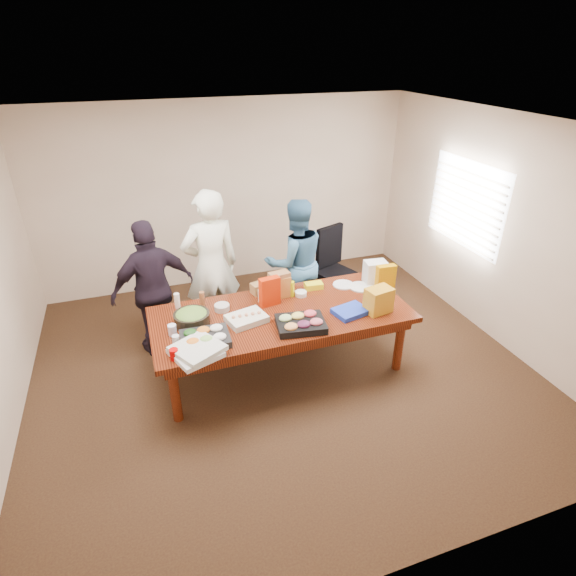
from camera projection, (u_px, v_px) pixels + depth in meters
name	position (u px, v px, depth m)	size (l,w,h in m)	color
floor	(282.00, 368.00, 5.40)	(5.50, 5.00, 0.02)	#47301E
ceiling	(280.00, 124.00, 4.11)	(5.50, 5.00, 0.02)	white
wall_back	(228.00, 195.00, 6.84)	(5.50, 0.04, 2.70)	beige
wall_front	(417.00, 435.00, 2.68)	(5.50, 0.04, 2.70)	beige
wall_right	(498.00, 231.00, 5.55)	(0.04, 5.00, 2.70)	beige
window_panel	(466.00, 204.00, 5.97)	(0.03, 1.40, 1.10)	white
window_blinds	(463.00, 204.00, 5.96)	(0.04, 1.36, 1.00)	beige
conference_table	(282.00, 341.00, 5.22)	(2.80, 1.20, 0.75)	#4C1C0F
office_chair	(334.00, 270.00, 6.45)	(0.54, 0.54, 1.07)	black
person_center	(211.00, 267.00, 5.58)	(0.70, 0.46, 1.92)	white
person_right	(295.00, 262.00, 5.96)	(0.82, 0.64, 1.68)	teal
person_left	(153.00, 289.00, 5.34)	(0.98, 0.41, 1.67)	black
veggie_tray	(205.00, 339.00, 4.53)	(0.47, 0.37, 0.07)	black
fruit_tray	(301.00, 324.00, 4.76)	(0.50, 0.39, 0.08)	black
sheet_cake	(246.00, 319.00, 4.86)	(0.40, 0.30, 0.07)	beige
salad_bowl	(192.00, 318.00, 4.82)	(0.37, 0.37, 0.12)	black
chip_bag_blue	(350.00, 311.00, 5.01)	(0.36, 0.27, 0.05)	#1E3BBD
chip_bag_red	(270.00, 291.00, 5.12)	(0.23, 0.09, 0.33)	red
chip_bag_yellow	(385.00, 279.00, 5.39)	(0.22, 0.09, 0.34)	#D58D00
chip_bag_orange	(284.00, 287.00, 5.29)	(0.16, 0.07, 0.25)	#C48034
mayo_jar	(262.00, 296.00, 5.22)	(0.10, 0.10, 0.15)	silver
mustard_bottle	(292.00, 289.00, 5.32)	(0.07, 0.07, 0.18)	#D3D906
dressing_bottle	(202.00, 299.00, 5.12)	(0.06, 0.06, 0.18)	brown
ranch_bottle	(177.00, 301.00, 5.08)	(0.06, 0.06, 0.18)	silver
banana_bunch	(314.00, 286.00, 5.51)	(0.21, 0.12, 0.07)	yellow
bread_loaf	(264.00, 287.00, 5.43)	(0.32, 0.14, 0.13)	olive
kraft_bag	(279.00, 285.00, 5.29)	(0.23, 0.13, 0.30)	#95643A
red_cup	(174.00, 354.00, 4.28)	(0.08, 0.08, 0.11)	#B90000
clear_cup_a	(176.00, 340.00, 4.49)	(0.07, 0.07, 0.10)	silver
clear_cup_b	(172.00, 330.00, 4.63)	(0.09, 0.09, 0.12)	white
pizza_box_lower	(196.00, 353.00, 4.35)	(0.41, 0.41, 0.05)	white
pizza_box_upper	(198.00, 348.00, 4.33)	(0.41, 0.41, 0.05)	silver
plate_a	(361.00, 287.00, 5.54)	(0.28, 0.28, 0.02)	white
plate_b	(343.00, 285.00, 5.59)	(0.26, 0.26, 0.02)	white
dip_bowl_a	(301.00, 294.00, 5.36)	(0.14, 0.14, 0.05)	white
dip_bowl_b	(222.00, 307.00, 5.07)	(0.17, 0.17, 0.07)	beige
grocery_bag_white	(375.00, 272.00, 5.60)	(0.26, 0.19, 0.28)	white
grocery_bag_yellow	(379.00, 300.00, 5.00)	(0.28, 0.19, 0.28)	orange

